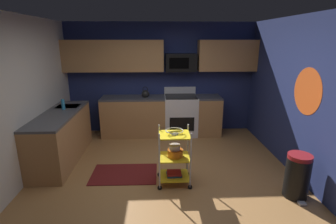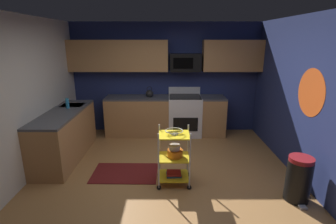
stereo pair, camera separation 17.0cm
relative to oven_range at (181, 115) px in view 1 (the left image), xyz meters
The scene contains 18 objects.
floor 2.21m from the oven_range, 102.26° to the right, with size 4.40×4.80×0.04m, color #A87542.
wall_back 1.00m from the oven_range, 144.50° to the left, with size 4.52×0.06×2.60m, color navy.
wall_left 3.51m from the oven_range, 141.94° to the right, with size 0.06×4.80×2.60m, color silver.
wall_right 2.87m from the oven_range, 49.88° to the right, with size 0.06×4.80×2.60m, color navy.
wall_flower_decal 2.88m from the oven_range, 49.98° to the right, with size 0.73×0.73×0.00m, color #E5591E.
counter_run 1.35m from the oven_range, 157.23° to the right, with size 3.59×2.53×0.92m.
oven_range is the anchor object (origin of this frame).
upper_cabinets 1.49m from the oven_range, 166.79° to the left, with size 4.40×0.33×0.70m.
microwave 1.23m from the oven_range, 90.26° to the left, with size 0.70×0.39×0.40m.
rolling_cart 2.21m from the oven_range, 97.93° to the right, with size 0.53×0.42×0.91m.
fruit_bowl 2.25m from the oven_range, 97.93° to the right, with size 0.27×0.27×0.07m.
mixing_bowl_large 2.21m from the oven_range, 97.51° to the right, with size 0.25×0.25×0.11m.
mixing_bowl_small 2.21m from the oven_range, 97.78° to the right, with size 0.18×0.18×0.08m.
book_stack 2.23m from the oven_range, 97.93° to the right, with size 0.24×0.20×0.06m.
kettle 0.98m from the oven_range, behind, with size 0.21×0.18×0.26m.
dish_soap_bottle 2.62m from the oven_range, 156.60° to the right, with size 0.06×0.06×0.20m, color #2D8CBF.
trash_can 3.00m from the oven_range, 61.27° to the right, with size 0.34×0.42×0.66m.
floor_rug 2.26m from the oven_range, 120.93° to the right, with size 1.10×0.70×0.01m, color maroon.
Camera 1 is at (-0.11, -3.72, 2.23)m, focal length 27.38 mm.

